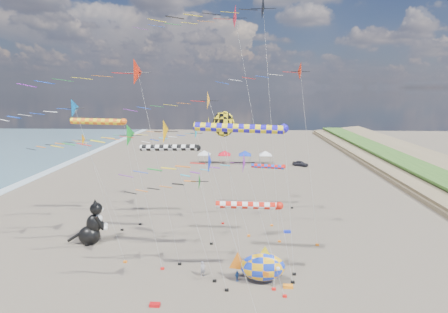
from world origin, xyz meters
TOP-DOWN VIEW (x-y plane):
  - delta_kite_0 at (-14.87, 9.79)m, footprint 12.02×2.01m
  - delta_kite_1 at (8.18, 14.96)m, footprint 11.33×2.20m
  - delta_kite_2 at (-7.81, 8.57)m, footprint 9.67×2.44m
  - delta_kite_3 at (-17.93, 18.25)m, footprint 10.95×1.80m
  - delta_kite_4 at (4.44, 15.70)m, footprint 14.47×3.05m
  - delta_kite_5 at (0.74, 0.59)m, footprint 9.31×1.83m
  - delta_kite_6 at (-3.66, 6.47)m, footprint 10.96×2.36m
  - delta_kite_7 at (-3.32, 21.12)m, footprint 9.37×1.78m
  - delta_kite_8 at (-8.65, 9.58)m, footprint 15.38×2.73m
  - delta_kite_9 at (2.03, 20.74)m, footprint 16.82×3.19m
  - delta_kite_10 at (2.31, 4.27)m, footprint 9.40×1.99m
  - delta_kite_11 at (-1.37, 17.17)m, footprint 14.20×2.51m
  - delta_kite_12 at (-2.00, 4.97)m, footprint 9.11×1.77m
  - windsock_0 at (3.93, 6.61)m, footprint 7.57×0.72m
  - windsock_1 at (-15.25, 20.27)m, footprint 8.49×0.86m
  - windsock_2 at (3.11, 8.10)m, footprint 10.06×0.85m
  - windsock_3 at (-4.91, 14.65)m, footprint 8.29×0.77m
  - windsock_4 at (7.38, 27.93)m, footprint 6.58×0.67m
  - angelfish_kite at (0.92, 11.34)m, footprint 3.74×3.02m
  - cat_inflatable at (-14.92, 14.35)m, footprint 4.40×3.28m
  - fish_inflatable at (5.02, 6.35)m, footprint 5.69×2.62m
  - person_adult at (-0.77, 7.43)m, footprint 0.69×0.65m
  - child_green at (3.94, 7.90)m, footprint 0.61×0.53m
  - child_blue at (2.65, 6.70)m, footprint 0.67×0.62m
  - kite_bag_0 at (7.44, 5.78)m, footprint 0.90×0.44m
  - kite_bag_1 at (9.01, 18.53)m, footprint 0.90×0.44m
  - kite_bag_2 at (-4.37, 2.38)m, footprint 0.90×0.44m
  - tent_row at (1.50, 60.00)m, footprint 19.20×4.20m
  - parked_car at (17.26, 58.00)m, footprint 4.03×3.20m

SIDE VIEW (x-z plane):
  - kite_bag_0 at x=7.44m, z-range 0.00..0.30m
  - kite_bag_1 at x=9.01m, z-range 0.00..0.30m
  - kite_bag_2 at x=-4.37m, z-range 0.00..0.30m
  - child_green at x=3.94m, z-range 0.00..1.06m
  - child_blue at x=2.65m, z-range 0.00..1.10m
  - parked_car at x=17.26m, z-range 0.00..1.29m
  - person_adult at x=-0.77m, z-range 0.00..1.59m
  - fish_inflatable at x=5.02m, z-range -0.19..3.73m
  - cat_inflatable at x=-14.92m, z-range 0.00..5.34m
  - tent_row at x=1.50m, z-range 1.25..5.05m
  - windsock_4 at x=7.38m, z-range 3.11..10.11m
  - windsock_0 at x=3.93m, z-range 3.66..11.81m
  - delta_kite_12 at x=-2.00m, z-range 4.27..15.34m
  - windsock_3 at x=-4.91m, z-range 5.61..17.73m
  - delta_kite_3 at x=-17.93m, z-range 5.24..18.30m
  - delta_kite_10 at x=2.31m, z-range 5.30..18.48m
  - delta_kite_7 at x=-3.32m, z-range 5.55..19.22m
  - delta_kite_5 at x=0.74m, z-range 5.69..19.65m
  - delta_kite_2 at x=-7.81m, z-range 6.13..21.35m
  - windsock_1 at x=-15.25m, z-range 6.79..21.36m
  - delta_kite_6 at x=-3.66m, z-range 6.53..22.50m
  - angelfish_kite at x=0.92m, z-range 6.62..22.73m
  - windsock_2 at x=3.11m, z-range 7.11..22.29m
  - delta_kite_0 at x=-14.87m, z-range 7.43..25.02m
  - delta_kite_11 at x=-1.37m, z-range 7.59..25.85m
  - delta_kite_8 at x=-8.65m, z-range 9.01..30.30m
  - delta_kite_1 at x=8.18m, z-range 9.22..30.52m
  - delta_kite_4 at x=4.44m, z-range 12.48..40.98m
  - delta_kite_9 at x=2.03m, z-range 12.50..41.15m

